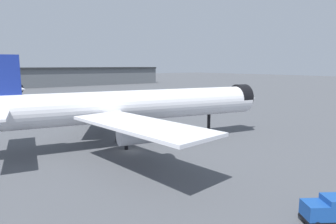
% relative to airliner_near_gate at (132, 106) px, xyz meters
% --- Properties ---
extents(ground, '(900.00, 900.00, 0.00)m').
position_rel_airliner_near_gate_xyz_m(ground, '(-3.28, -4.02, -8.03)').
color(ground, '#4C4F54').
extents(airliner_near_gate, '(64.69, 58.02, 18.23)m').
position_rel_airliner_near_gate_xyz_m(airliner_near_gate, '(0.00, 0.00, 0.00)').
color(airliner_near_gate, white).
rests_on(airliner_near_gate, ground).
extents(terminal_building, '(164.51, 29.52, 23.72)m').
position_rel_airliner_near_gate_xyz_m(terminal_building, '(48.23, 186.43, -0.48)').
color(terminal_building, slate).
rests_on(terminal_building, ground).
extents(service_truck_front, '(5.82, 5.06, 3.00)m').
position_rel_airliner_near_gate_xyz_m(service_truck_front, '(-0.71, -40.11, -6.44)').
color(service_truck_front, black).
rests_on(service_truck_front, ground).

